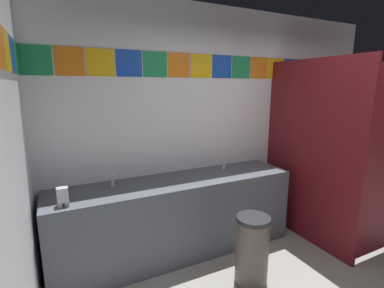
% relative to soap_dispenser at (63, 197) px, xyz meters
% --- Properties ---
extents(wall_back, '(4.43, 0.09, 2.74)m').
position_rel_soap_dispenser_xyz_m(wall_back, '(1.97, 0.52, 0.45)').
color(wall_back, silver).
rests_on(wall_back, ground_plane).
extents(vanity_counter, '(2.62, 0.60, 0.85)m').
position_rel_soap_dispenser_xyz_m(vanity_counter, '(1.11, 0.18, -0.50)').
color(vanity_counter, '#4C515B').
rests_on(vanity_counter, ground_plane).
extents(faucet_left, '(0.04, 0.10, 0.14)m').
position_rel_soap_dispenser_xyz_m(faucet_left, '(0.46, 0.27, -0.03)').
color(faucet_left, silver).
rests_on(faucet_left, vanity_counter).
extents(faucet_right, '(0.04, 0.10, 0.14)m').
position_rel_soap_dispenser_xyz_m(faucet_right, '(1.77, 0.27, -0.03)').
color(faucet_right, silver).
rests_on(faucet_right, vanity_counter).
extents(soap_dispenser, '(0.09, 0.09, 0.16)m').
position_rel_soap_dispenser_xyz_m(soap_dispenser, '(0.00, 0.00, 0.00)').
color(soap_dispenser, '#B7BABF').
rests_on(soap_dispenser, vanity_counter).
extents(stall_divider, '(0.92, 1.36, 2.13)m').
position_rel_soap_dispenser_xyz_m(stall_divider, '(2.80, -0.45, 0.14)').
color(stall_divider, maroon).
rests_on(stall_divider, ground_plane).
extents(toilet, '(0.39, 0.49, 0.74)m').
position_rel_soap_dispenser_xyz_m(toilet, '(3.14, 0.00, -0.62)').
color(toilet, white).
rests_on(toilet, ground_plane).
extents(trash_bin, '(0.31, 0.31, 0.66)m').
position_rel_soap_dispenser_xyz_m(trash_bin, '(1.55, -0.57, -0.60)').
color(trash_bin, brown).
rests_on(trash_bin, ground_plane).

